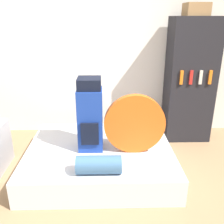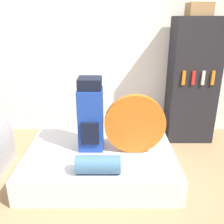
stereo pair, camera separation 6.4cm
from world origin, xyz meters
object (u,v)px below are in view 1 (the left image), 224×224
at_px(tent_bag, 135,124).
at_px(cardboard_box, 196,9).
at_px(backpack, 90,116).
at_px(bookshelf, 190,81).
at_px(sleeping_roll, 99,165).

bearing_deg(tent_bag, cardboard_box, 46.96).
bearing_deg(backpack, bookshelf, 31.76).
height_order(backpack, bookshelf, bookshelf).
bearing_deg(tent_bag, sleeping_roll, -133.10).
xyz_separation_m(bookshelf, cardboard_box, (-0.03, -0.04, 0.97)).
bearing_deg(cardboard_box, bookshelf, 49.73).
bearing_deg(sleeping_roll, cardboard_box, 46.94).
distance_m(sleeping_roll, cardboard_box, 2.36).
distance_m(bookshelf, cardboard_box, 0.97).
relative_size(backpack, cardboard_box, 2.84).
height_order(tent_bag, sleeping_roll, tent_bag).
height_order(sleeping_roll, bookshelf, bookshelf).
relative_size(sleeping_roll, cardboard_box, 1.52).
height_order(bookshelf, cardboard_box, cardboard_box).
height_order(tent_bag, cardboard_box, cardboard_box).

